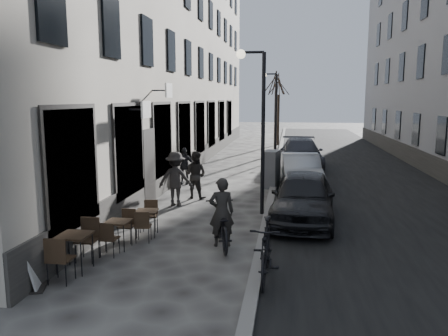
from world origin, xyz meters
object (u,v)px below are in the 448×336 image
(pedestrian_far, at_px, (184,166))
(car_near, at_px, (303,197))
(bistro_set_b, at_px, (118,232))
(pedestrian_near, at_px, (196,175))
(bicycle, at_px, (222,225))
(utility_cabinet, at_px, (271,169))
(tree_far, at_px, (279,85))
(bistro_set_a, at_px, (75,249))
(sign_board, at_px, (33,266))
(pedestrian_mid, at_px, (176,179))
(bistro_set_c, at_px, (147,220))
(moped, at_px, (266,250))
(streetlamp_far, at_px, (273,107))
(car_far, at_px, (301,154))
(streetlamp_near, at_px, (258,114))
(tree_near, at_px, (276,82))
(car_mid, at_px, (301,171))

(pedestrian_far, xyz_separation_m, car_near, (4.86, -5.09, -0.03))
(bistro_set_b, relative_size, pedestrian_near, 0.80)
(bicycle, xyz_separation_m, car_near, (2.06, 2.51, 0.22))
(utility_cabinet, xyz_separation_m, car_near, (1.16, -4.97, -0.01))
(tree_far, height_order, bistro_set_a, tree_far)
(sign_board, bearing_deg, bistro_set_b, 53.44)
(tree_far, height_order, utility_cabinet, tree_far)
(bistro_set_a, relative_size, pedestrian_mid, 0.87)
(bistro_set_c, bearing_deg, car_near, 17.75)
(utility_cabinet, xyz_separation_m, moped, (0.30, -9.33, -0.15))
(tree_far, distance_m, pedestrian_far, 17.41)
(bistro_set_a, distance_m, pedestrian_far, 9.64)
(pedestrian_far, bearing_deg, bistro_set_a, -92.12)
(bicycle, xyz_separation_m, pedestrian_mid, (-2.18, 3.85, 0.40))
(tree_far, relative_size, car_near, 1.30)
(tree_far, xyz_separation_m, bistro_set_b, (-3.15, -24.77, -4.24))
(bicycle, bearing_deg, sign_board, 27.36)
(tree_far, distance_m, bistro_set_c, 24.24)
(streetlamp_far, height_order, pedestrian_mid, streetlamp_far)
(streetlamp_far, height_order, car_far, streetlamp_far)
(streetlamp_near, height_order, pedestrian_mid, streetlamp_near)
(streetlamp_near, height_order, streetlamp_far, same)
(streetlamp_far, relative_size, moped, 2.52)
(utility_cabinet, bearing_deg, bistro_set_c, -102.16)
(tree_near, distance_m, pedestrian_mid, 15.12)
(bistro_set_c, height_order, sign_board, sign_board)
(pedestrian_near, height_order, pedestrian_mid, pedestrian_mid)
(sign_board, xyz_separation_m, pedestrian_mid, (1.04, 6.78, 0.48))
(pedestrian_far, relative_size, car_near, 0.35)
(streetlamp_far, xyz_separation_m, bistro_set_a, (-3.45, -17.24, -2.67))
(bistro_set_c, distance_m, pedestrian_near, 4.60)
(moped, bearing_deg, streetlamp_near, 97.03)
(tree_far, distance_m, bistro_set_a, 26.81)
(car_far, bearing_deg, streetlamp_far, 120.08)
(streetlamp_near, bearing_deg, streetlamp_far, 90.00)
(streetlamp_far, height_order, tree_far, tree_far)
(streetlamp_near, distance_m, moped, 5.70)
(tree_far, relative_size, bistro_set_a, 3.53)
(tree_near, bearing_deg, pedestrian_far, -108.26)
(utility_cabinet, height_order, bicycle, utility_cabinet)
(pedestrian_near, relative_size, moped, 0.86)
(tree_near, relative_size, car_mid, 1.35)
(tree_near, bearing_deg, sign_board, -100.49)
(bistro_set_c, bearing_deg, bistro_set_a, -114.14)
(bistro_set_b, bearing_deg, car_near, 35.85)
(bistro_set_a, bearing_deg, bistro_set_c, 73.10)
(bistro_set_a, xyz_separation_m, pedestrian_mid, (0.65, 5.88, 0.43))
(streetlamp_near, xyz_separation_m, pedestrian_near, (-2.38, 1.86, -2.29))
(utility_cabinet, xyz_separation_m, car_mid, (1.19, -0.02, -0.06))
(tree_near, distance_m, pedestrian_near, 13.89)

